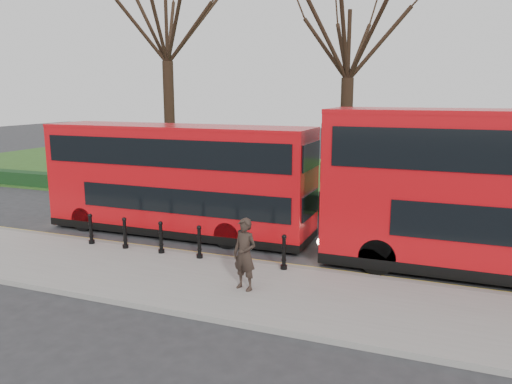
% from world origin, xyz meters
% --- Properties ---
extents(ground, '(120.00, 120.00, 0.00)m').
position_xyz_m(ground, '(0.00, 0.00, 0.00)').
color(ground, '#28282B').
rests_on(ground, ground).
extents(pavement, '(60.00, 4.00, 0.15)m').
position_xyz_m(pavement, '(0.00, -3.00, 0.07)').
color(pavement, gray).
rests_on(pavement, ground).
extents(kerb, '(60.00, 0.25, 0.16)m').
position_xyz_m(kerb, '(0.00, -1.00, 0.07)').
color(kerb, slate).
rests_on(kerb, ground).
extents(grass_verge, '(60.00, 18.00, 0.06)m').
position_xyz_m(grass_verge, '(0.00, 15.00, 0.03)').
color(grass_verge, '#2A4B19').
rests_on(grass_verge, ground).
extents(hedge, '(60.00, 0.90, 0.80)m').
position_xyz_m(hedge, '(0.00, 6.80, 0.40)').
color(hedge, black).
rests_on(hedge, ground).
extents(yellow_line_outer, '(60.00, 0.10, 0.01)m').
position_xyz_m(yellow_line_outer, '(0.00, -0.70, 0.01)').
color(yellow_line_outer, yellow).
rests_on(yellow_line_outer, ground).
extents(yellow_line_inner, '(60.00, 0.10, 0.01)m').
position_xyz_m(yellow_line_inner, '(0.00, -0.50, 0.01)').
color(yellow_line_inner, yellow).
rests_on(yellow_line_inner, ground).
extents(tree_left, '(8.09, 8.09, 12.64)m').
position_xyz_m(tree_left, '(-8.00, 10.00, 9.20)').
color(tree_left, black).
rests_on(tree_left, ground).
extents(tree_mid, '(6.92, 6.92, 10.82)m').
position_xyz_m(tree_mid, '(2.00, 10.00, 7.86)').
color(tree_mid, black).
rests_on(tree_mid, ground).
extents(bollard_row, '(7.09, 0.15, 1.00)m').
position_xyz_m(bollard_row, '(-0.91, -1.35, 0.65)').
color(bollard_row, black).
rests_on(bollard_row, pavement).
extents(bus_lead, '(10.22, 2.35, 4.07)m').
position_xyz_m(bus_lead, '(-2.51, 1.32, 2.05)').
color(bus_lead, '#B70B11').
rests_on(bus_lead, ground).
extents(pedestrian, '(0.80, 0.63, 1.91)m').
position_xyz_m(pedestrian, '(2.08, -3.17, 1.11)').
color(pedestrian, '#2C211B').
rests_on(pedestrian, pavement).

